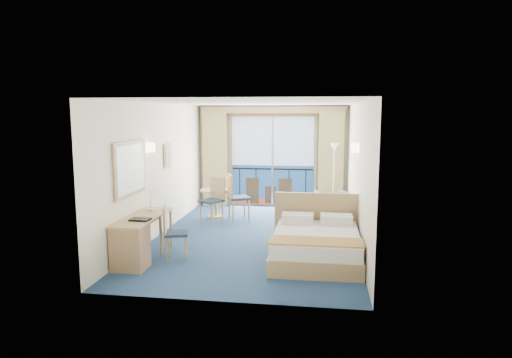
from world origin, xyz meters
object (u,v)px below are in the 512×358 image
(floor_lamp, at_px, (334,160))
(desk, at_px, (133,242))
(desk_chair, at_px, (172,229))
(bed, at_px, (316,244))
(armchair, at_px, (332,204))
(table_chair_b, at_px, (214,197))
(table_chair_a, at_px, (235,194))
(round_table, at_px, (216,196))
(nightstand, at_px, (343,224))

(floor_lamp, xyz_separation_m, desk, (-3.34, -4.80, -0.91))
(desk, distance_m, desk_chair, 0.71)
(bed, relative_size, armchair, 2.70)
(desk, bearing_deg, table_chair_b, 79.87)
(table_chair_b, bearing_deg, desk_chair, -62.94)
(desk, height_order, table_chair_a, table_chair_a)
(floor_lamp, height_order, table_chair_a, floor_lamp)
(table_chair_a, bearing_deg, armchair, -100.21)
(bed, relative_size, round_table, 2.58)
(desk, xyz_separation_m, table_chair_b, (0.58, 3.25, 0.17))
(desk, distance_m, table_chair_b, 3.31)
(desk, relative_size, table_chair_b, 1.53)
(desk_chair, xyz_separation_m, round_table, (0.02, 3.24, -0.01))
(nightstand, xyz_separation_m, armchair, (-0.17, 1.97, 0.02))
(armchair, height_order, table_chair_b, table_chair_b)
(nightstand, height_order, round_table, round_table)
(bed, bearing_deg, floor_lamp, 84.60)
(nightstand, bearing_deg, bed, -110.10)
(round_table, xyz_separation_m, table_chair_b, (0.07, -0.49, 0.08))
(table_chair_a, bearing_deg, table_chair_b, 92.14)
(nightstand, xyz_separation_m, desk, (-3.46, -2.14, 0.11))
(bed, relative_size, table_chair_b, 1.84)
(nightstand, height_order, floor_lamp, floor_lamp)
(floor_lamp, bearing_deg, bed, -95.40)
(round_table, xyz_separation_m, table_chair_a, (0.52, -0.25, 0.11))
(floor_lamp, relative_size, desk_chair, 1.90)
(bed, distance_m, armchair, 3.36)
(bed, height_order, table_chair_a, table_chair_a)
(nightstand, height_order, table_chair_a, table_chair_a)
(desk, bearing_deg, round_table, 82.28)
(desk_chair, xyz_separation_m, table_chair_b, (0.10, 2.75, 0.07))
(armchair, distance_m, table_chair_b, 2.85)
(table_chair_a, bearing_deg, bed, -170.19)
(desk, xyz_separation_m, desk_chair, (0.49, 0.50, 0.11))
(bed, distance_m, table_chair_b, 3.45)
(bed, bearing_deg, nightstand, 69.90)
(nightstand, bearing_deg, desk_chair, -151.20)
(armchair, distance_m, desk, 5.26)
(bed, height_order, table_chair_b, table_chair_b)
(desk_chair, relative_size, table_chair_b, 0.89)
(armchair, bearing_deg, desk, 30.49)
(round_table, relative_size, table_chair_a, 0.68)
(floor_lamp, bearing_deg, desk, -124.86)
(floor_lamp, distance_m, desk, 5.92)
(bed, xyz_separation_m, desk_chair, (-2.47, -0.26, 0.24))
(bed, distance_m, table_chair_a, 3.35)
(armchair, relative_size, floor_lamp, 0.41)
(table_chair_b, bearing_deg, bed, -17.21)
(floor_lamp, bearing_deg, desk_chair, -123.63)
(round_table, bearing_deg, table_chair_b, -81.29)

